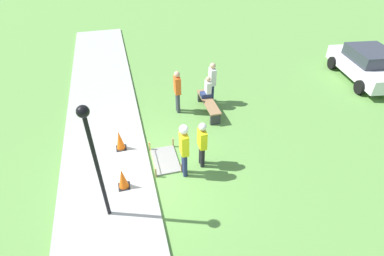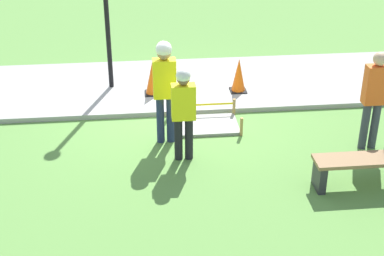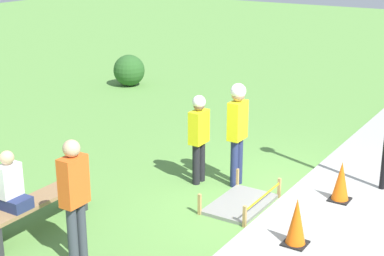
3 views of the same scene
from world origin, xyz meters
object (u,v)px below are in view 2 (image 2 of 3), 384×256
(traffic_cone_near_patch, at_px, (239,75))
(worker_assistant, at_px, (165,82))
(traffic_cone_far_patch, at_px, (152,78))
(worker_supervisor, at_px, (183,107))
(bystander_in_orange_shirt, at_px, (375,95))
(park_bench, at_px, (375,165))

(traffic_cone_near_patch, height_order, worker_assistant, worker_assistant)
(traffic_cone_near_patch, bearing_deg, traffic_cone_far_patch, -1.44)
(worker_supervisor, distance_m, bystander_in_orange_shirt, 3.29)
(park_bench, xyz_separation_m, worker_supervisor, (2.93, -1.15, 0.61))
(traffic_cone_far_patch, bearing_deg, bystander_in_orange_shirt, 146.08)
(worker_supervisor, bearing_deg, bystander_in_orange_shirt, -179.15)
(worker_supervisor, distance_m, worker_assistant, 0.72)
(worker_supervisor, relative_size, bystander_in_orange_shirt, 0.92)
(traffic_cone_far_patch, relative_size, bystander_in_orange_shirt, 0.38)
(park_bench, bearing_deg, bystander_in_orange_shirt, -106.80)
(traffic_cone_far_patch, relative_size, worker_supervisor, 0.42)
(traffic_cone_near_patch, relative_size, worker_assistant, 0.38)
(traffic_cone_far_patch, relative_size, worker_assistant, 0.36)
(traffic_cone_far_patch, height_order, bystander_in_orange_shirt, bystander_in_orange_shirt)
(traffic_cone_far_patch, distance_m, park_bench, 4.98)
(traffic_cone_far_patch, height_order, worker_supervisor, worker_supervisor)
(traffic_cone_near_patch, distance_m, park_bench, 3.96)
(traffic_cone_near_patch, height_order, bystander_in_orange_shirt, bystander_in_orange_shirt)
(traffic_cone_near_patch, xyz_separation_m, bystander_in_orange_shirt, (-1.91, 2.45, 0.57))
(traffic_cone_near_patch, relative_size, traffic_cone_far_patch, 1.04)
(worker_assistant, bearing_deg, worker_supervisor, 112.88)
(traffic_cone_far_patch, distance_m, worker_assistant, 2.04)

